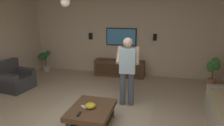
{
  "coord_description": "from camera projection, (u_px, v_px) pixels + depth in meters",
  "views": [
    {
      "loc": [
        -3.26,
        -1.33,
        2.27
      ],
      "look_at": [
        0.8,
        -0.28,
        1.13
      ],
      "focal_mm": 32.27,
      "sensor_mm": 36.0,
      "label": 1
    }
  ],
  "objects": [
    {
      "name": "wall_back_tv",
      "position": [
        124.0,
        35.0,
        6.92
      ],
      "size": [
        0.1,
        6.74,
        2.77
      ],
      "primitive_type": "cube",
      "color": "#C6B299",
      "rests_on": "ground"
    },
    {
      "name": "vase_round",
      "position": [
        131.0,
        58.0,
        6.7
      ],
      "size": [
        0.22,
        0.22,
        0.22
      ],
      "primitive_type": "sphere",
      "color": "orange",
      "rests_on": "media_console"
    },
    {
      "name": "armchair",
      "position": [
        14.0,
        80.0,
        5.8
      ],
      "size": [
        0.89,
        0.9,
        0.82
      ],
      "rotation": [
        0.0,
        0.0,
        -1.69
      ],
      "color": "#38383D",
      "rests_on": "ground"
    },
    {
      "name": "media_console",
      "position": [
        119.0,
        68.0,
        6.92
      ],
      "size": [
        0.45,
        1.7,
        0.55
      ],
      "rotation": [
        0.0,
        0.0,
        3.14
      ],
      "color": "#513823",
      "rests_on": "ground"
    },
    {
      "name": "remote_black",
      "position": [
        79.0,
        114.0,
        3.66
      ],
      "size": [
        0.15,
        0.05,
        0.02
      ],
      "primitive_type": "cube",
      "rotation": [
        0.0,
        0.0,
        3.19
      ],
      "color": "black",
      "rests_on": "coffee_table"
    },
    {
      "name": "bowl",
      "position": [
        90.0,
        105.0,
        3.9
      ],
      "size": [
        0.21,
        0.21,
        0.1
      ],
      "primitive_type": "ellipsoid",
      "color": "gold",
      "rests_on": "coffee_table"
    },
    {
      "name": "area_rug",
      "position": [
        95.0,
        120.0,
        4.21
      ],
      "size": [
        3.04,
        2.29,
        0.01
      ],
      "primitive_type": "cube",
      "color": "tan",
      "rests_on": "ground"
    },
    {
      "name": "potted_plant_short",
      "position": [
        44.0,
        58.0,
        7.38
      ],
      "size": [
        0.32,
        0.41,
        0.78
      ],
      "color": "#B7B2A8",
      "rests_on": "ground"
    },
    {
      "name": "tv",
      "position": [
        121.0,
        37.0,
        6.87
      ],
      "size": [
        0.05,
        1.05,
        0.59
      ],
      "rotation": [
        0.0,
        0.0,
        3.14
      ],
      "color": "black"
    },
    {
      "name": "wall_speaker_right",
      "position": [
        91.0,
        36.0,
        7.15
      ],
      "size": [
        0.06,
        0.12,
        0.22
      ],
      "primitive_type": "cube",
      "color": "black"
    },
    {
      "name": "coffee_table",
      "position": [
        92.0,
        112.0,
        3.95
      ],
      "size": [
        1.0,
        0.8,
        0.4
      ],
      "color": "#513823",
      "rests_on": "ground"
    },
    {
      "name": "potted_plant_tall",
      "position": [
        213.0,
        68.0,
        5.97
      ],
      "size": [
        0.32,
        0.37,
        0.87
      ],
      "color": "#9E6B4C",
      "rests_on": "ground"
    },
    {
      "name": "remote_white",
      "position": [
        84.0,
        107.0,
        3.92
      ],
      "size": [
        0.13,
        0.15,
        0.02
      ],
      "primitive_type": "cube",
      "rotation": [
        0.0,
        0.0,
        0.91
      ],
      "color": "white",
      "rests_on": "coffee_table"
    },
    {
      "name": "wall_speaker_left",
      "position": [
        155.0,
        37.0,
        6.6
      ],
      "size": [
        0.06,
        0.12,
        0.22
      ],
      "primitive_type": "cube",
      "color": "black"
    },
    {
      "name": "person_standing",
      "position": [
        127.0,
        68.0,
        4.67
      ],
      "size": [
        0.57,
        0.57,
        1.64
      ],
      "rotation": [
        0.0,
        0.0,
        0.1
      ],
      "color": "#4C5166",
      "rests_on": "ground"
    }
  ]
}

